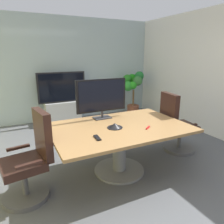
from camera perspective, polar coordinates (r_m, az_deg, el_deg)
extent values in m
plane|color=#515459|center=(3.32, -0.21, -16.00)|extent=(7.15, 7.15, 0.00)
cube|color=#9EB2B7|center=(5.76, -14.05, 11.16)|extent=(5.33, 0.10, 2.67)
cube|color=olive|center=(3.04, 2.09, -4.23)|extent=(1.96, 1.30, 0.04)
cylinder|color=slate|center=(3.18, 2.03, -10.41)|extent=(0.20, 0.20, 0.69)
cylinder|color=slate|center=(3.34, 1.97, -15.49)|extent=(0.76, 0.76, 0.03)
cylinder|color=#4C4C51|center=(3.00, -22.38, -20.43)|extent=(0.56, 0.56, 0.06)
cylinder|color=#4C4C51|center=(2.89, -22.82, -17.02)|extent=(0.07, 0.07, 0.36)
cube|color=black|center=(2.78, -23.31, -13.17)|extent=(0.55, 0.55, 0.10)
cube|color=black|center=(2.70, -18.47, -5.81)|extent=(0.16, 0.46, 0.60)
cube|color=black|center=(2.96, -24.30, -8.88)|extent=(0.28, 0.09, 0.03)
cube|color=black|center=(2.50, -21.81, -13.22)|extent=(0.28, 0.09, 0.03)
cylinder|color=#4C4C51|center=(4.15, 17.77, -9.47)|extent=(0.56, 0.56, 0.06)
cylinder|color=#4C4C51|center=(4.07, 18.01, -6.79)|extent=(0.07, 0.07, 0.36)
cube|color=black|center=(4.00, 18.28, -3.87)|extent=(0.54, 0.54, 0.10)
cube|color=black|center=(3.75, 15.36, 0.40)|extent=(0.15, 0.46, 0.60)
cube|color=black|center=(3.75, 20.49, -3.39)|extent=(0.28, 0.09, 0.03)
cube|color=black|center=(4.15, 16.11, -1.23)|extent=(0.28, 0.09, 0.03)
cube|color=#333338|center=(3.40, -2.71, -1.56)|extent=(0.28, 0.18, 0.02)
cylinder|color=#333338|center=(3.38, -2.72, -0.62)|extent=(0.04, 0.04, 0.10)
cube|color=black|center=(3.32, -2.87, 4.58)|extent=(0.84, 0.04, 0.52)
cube|color=black|center=(3.30, -2.73, 4.52)|extent=(0.77, 0.01, 0.47)
cube|color=#B7BABC|center=(5.59, -13.21, 0.01)|extent=(0.90, 0.36, 0.55)
cube|color=black|center=(5.43, -13.59, 6.62)|extent=(1.20, 0.06, 0.76)
cube|color=black|center=(5.40, -13.51, 6.57)|extent=(1.12, 0.01, 0.69)
cylinder|color=brown|center=(6.13, 5.76, 0.53)|extent=(0.34, 0.34, 0.30)
cylinder|color=brown|center=(6.05, 5.85, 3.91)|extent=(0.05, 0.05, 0.44)
sphere|color=#1E6B2E|center=(6.09, 7.48, 9.77)|extent=(0.26, 0.26, 0.26)
sphere|color=#1B7D14|center=(6.18, 5.55, 8.88)|extent=(0.31, 0.31, 0.31)
sphere|color=#21751F|center=(6.07, 4.25, 9.02)|extent=(0.26, 0.26, 0.26)
sphere|color=green|center=(5.90, 4.42, 7.09)|extent=(0.28, 0.28, 0.28)
sphere|color=#279520|center=(5.86, 5.74, 7.28)|extent=(0.22, 0.22, 0.22)
sphere|color=#316832|center=(5.93, 7.04, 8.43)|extent=(0.27, 0.27, 0.27)
cone|color=black|center=(2.95, 0.79, -3.70)|extent=(0.19, 0.19, 0.07)
cylinder|color=black|center=(2.96, 0.79, -4.27)|extent=(0.22, 0.22, 0.01)
cube|color=black|center=(2.61, -4.06, -7.04)|extent=(0.06, 0.17, 0.02)
cube|color=red|center=(2.98, 9.80, -4.23)|extent=(0.12, 0.09, 0.02)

